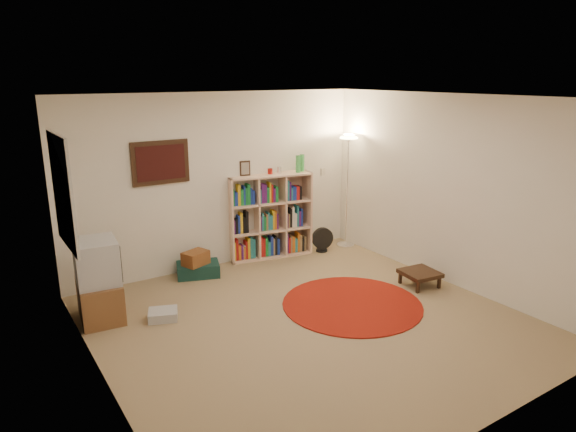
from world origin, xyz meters
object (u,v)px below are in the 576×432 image
Objects in this scene: tv_stand at (99,282)px; floor_lamp at (348,154)px; bookshelf at (268,217)px; side_table at (420,274)px; suitcase at (198,269)px; floor_fan at (322,240)px.

floor_lamp is at bearing 13.01° from tv_stand.
side_table is (1.07, -2.12, -0.45)m from bookshelf.
floor_lamp is at bearing -2.13° from bookshelf.
tv_stand is at bearing -153.64° from bookshelf.
floor_lamp is 4.18m from tv_stand.
bookshelf is 2.32× the size of suitcase.
floor_lamp is 2.28m from side_table.
bookshelf is 0.84× the size of floor_lamp.
floor_fan is 1.83m from side_table.
floor_lamp is 2.93m from suitcase.
tv_stand is (-2.71, -0.77, -0.17)m from bookshelf.
bookshelf reaches higher than tv_stand.
floor_fan is at bearing -10.54° from bookshelf.
tv_stand is at bearing -173.16° from floor_lamp.
floor_fan is 0.59× the size of suitcase.
floor_lamp is 1.41m from floor_fan.
tv_stand is 1.42× the size of suitcase.
tv_stand reaches higher than side_table.
bookshelf is 2.82m from tv_stand.
bookshelf reaches higher than floor_fan.
side_table is (2.33, -1.95, 0.08)m from suitcase.
suitcase is (-1.25, -0.17, -0.53)m from bookshelf.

